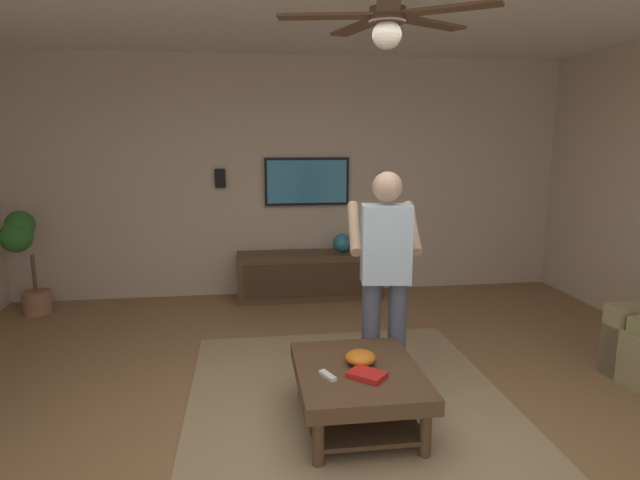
{
  "coord_description": "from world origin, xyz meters",
  "views": [
    {
      "loc": [
        -3.04,
        0.56,
        1.87
      ],
      "look_at": [
        0.9,
        0.01,
        1.11
      ],
      "focal_mm": 29.65,
      "sensor_mm": 36.0,
      "label": 1
    }
  ],
  "objects_px": {
    "bowl": "(361,358)",
    "remote_white": "(328,376)",
    "tv": "(307,182)",
    "ceiling_fan": "(388,21)",
    "media_console": "(310,275)",
    "vase_round": "(342,243)",
    "wall_speaker_right": "(220,178)",
    "potted_plant_tall": "(23,249)",
    "book": "(367,375)",
    "wall_speaker_left": "(385,182)",
    "person_standing": "(385,267)",
    "coffee_table": "(358,383)"
  },
  "relations": [
    {
      "from": "remote_white",
      "to": "wall_speaker_right",
      "type": "distance_m",
      "value": 3.49
    },
    {
      "from": "person_standing",
      "to": "potted_plant_tall",
      "type": "height_order",
      "value": "person_standing"
    },
    {
      "from": "coffee_table",
      "to": "book",
      "type": "distance_m",
      "value": 0.19
    },
    {
      "from": "bowl",
      "to": "remote_white",
      "type": "bearing_deg",
      "value": 123.99
    },
    {
      "from": "tv",
      "to": "book",
      "type": "distance_m",
      "value": 3.41
    },
    {
      "from": "media_console",
      "to": "potted_plant_tall",
      "type": "relative_size",
      "value": 1.5
    },
    {
      "from": "person_standing",
      "to": "potted_plant_tall",
      "type": "xyz_separation_m",
      "value": [
        2.11,
        3.37,
        -0.21
      ]
    },
    {
      "from": "tv",
      "to": "media_console",
      "type": "bearing_deg",
      "value": 0.0
    },
    {
      "from": "potted_plant_tall",
      "to": "bowl",
      "type": "bearing_deg",
      "value": -130.4
    },
    {
      "from": "coffee_table",
      "to": "ceiling_fan",
      "type": "relative_size",
      "value": 0.84
    },
    {
      "from": "bowl",
      "to": "remote_white",
      "type": "height_order",
      "value": "bowl"
    },
    {
      "from": "person_standing",
      "to": "remote_white",
      "type": "relative_size",
      "value": 10.93
    },
    {
      "from": "wall_speaker_right",
      "to": "vase_round",
      "type": "bearing_deg",
      "value": -100.16
    },
    {
      "from": "ceiling_fan",
      "to": "tv",
      "type": "bearing_deg",
      "value": 1.19
    },
    {
      "from": "tv",
      "to": "ceiling_fan",
      "type": "xyz_separation_m",
      "value": [
        -3.32,
        -0.07,
        1.13
      ]
    },
    {
      "from": "person_standing",
      "to": "bowl",
      "type": "bearing_deg",
      "value": 157.61
    },
    {
      "from": "wall_speaker_right",
      "to": "book",
      "type": "bearing_deg",
      "value": -162.74
    },
    {
      "from": "wall_speaker_right",
      "to": "ceiling_fan",
      "type": "xyz_separation_m",
      "value": [
        -3.33,
        -1.09,
        1.08
      ]
    },
    {
      "from": "coffee_table",
      "to": "remote_white",
      "type": "distance_m",
      "value": 0.27
    },
    {
      "from": "tv",
      "to": "vase_round",
      "type": "xyz_separation_m",
      "value": [
        -0.24,
        -0.39,
        -0.71
      ]
    },
    {
      "from": "coffee_table",
      "to": "vase_round",
      "type": "height_order",
      "value": "vase_round"
    },
    {
      "from": "book",
      "to": "person_standing",
      "type": "bearing_deg",
      "value": 109.06
    },
    {
      "from": "vase_round",
      "to": "wall_speaker_right",
      "type": "relative_size",
      "value": 1.0
    },
    {
      "from": "ceiling_fan",
      "to": "remote_white",
      "type": "bearing_deg",
      "value": 74.44
    },
    {
      "from": "wall_speaker_right",
      "to": "bowl",
      "type": "bearing_deg",
      "value": -161.65
    },
    {
      "from": "person_standing",
      "to": "wall_speaker_right",
      "type": "xyz_separation_m",
      "value": [
        2.57,
        1.31,
        0.49
      ]
    },
    {
      "from": "person_standing",
      "to": "potted_plant_tall",
      "type": "distance_m",
      "value": 3.98
    },
    {
      "from": "remote_white",
      "to": "book",
      "type": "xyz_separation_m",
      "value": [
        -0.04,
        -0.24,
        0.01
      ]
    },
    {
      "from": "coffee_table",
      "to": "potted_plant_tall",
      "type": "distance_m",
      "value": 4.08
    },
    {
      "from": "remote_white",
      "to": "ceiling_fan",
      "type": "relative_size",
      "value": 0.13
    },
    {
      "from": "bowl",
      "to": "wall_speaker_right",
      "type": "xyz_separation_m",
      "value": [
        3.08,
        1.02,
        0.97
      ]
    },
    {
      "from": "vase_round",
      "to": "wall_speaker_right",
      "type": "bearing_deg",
      "value": 79.84
    },
    {
      "from": "vase_round",
      "to": "ceiling_fan",
      "type": "relative_size",
      "value": 0.18
    },
    {
      "from": "person_standing",
      "to": "wall_speaker_left",
      "type": "xyz_separation_m",
      "value": [
        2.57,
        -0.67,
        0.43
      ]
    },
    {
      "from": "media_console",
      "to": "tv",
      "type": "height_order",
      "value": "tv"
    },
    {
      "from": "vase_round",
      "to": "potted_plant_tall",
      "type": "bearing_deg",
      "value": 93.49
    },
    {
      "from": "book",
      "to": "media_console",
      "type": "bearing_deg",
      "value": 131.43
    },
    {
      "from": "tv",
      "to": "wall_speaker_left",
      "type": "xyz_separation_m",
      "value": [
        0.01,
        -0.96,
        -0.01
      ]
    },
    {
      "from": "ceiling_fan",
      "to": "wall_speaker_right",
      "type": "bearing_deg",
      "value": 18.09
    },
    {
      "from": "book",
      "to": "wall_speaker_left",
      "type": "height_order",
      "value": "wall_speaker_left"
    },
    {
      "from": "bowl",
      "to": "ceiling_fan",
      "type": "xyz_separation_m",
      "value": [
        -0.25,
        -0.07,
        2.05
      ]
    },
    {
      "from": "potted_plant_tall",
      "to": "book",
      "type": "height_order",
      "value": "potted_plant_tall"
    },
    {
      "from": "vase_round",
      "to": "wall_speaker_right",
      "type": "distance_m",
      "value": 1.62
    },
    {
      "from": "potted_plant_tall",
      "to": "wall_speaker_right",
      "type": "distance_m",
      "value": 2.22
    },
    {
      "from": "media_console",
      "to": "tv",
      "type": "xyz_separation_m",
      "value": [
        0.24,
        0.0,
        1.1
      ]
    },
    {
      "from": "book",
      "to": "bowl",
      "type": "bearing_deg",
      "value": 130.98
    },
    {
      "from": "book",
      "to": "vase_round",
      "type": "relative_size",
      "value": 1.0
    },
    {
      "from": "coffee_table",
      "to": "person_standing",
      "type": "relative_size",
      "value": 0.61
    },
    {
      "from": "person_standing",
      "to": "bowl",
      "type": "height_order",
      "value": "person_standing"
    },
    {
      "from": "media_console",
      "to": "vase_round",
      "type": "relative_size",
      "value": 7.73
    }
  ]
}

